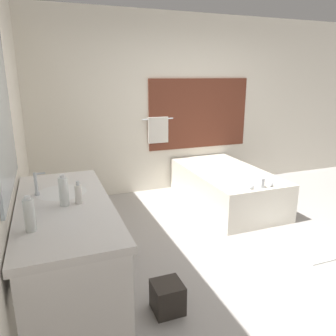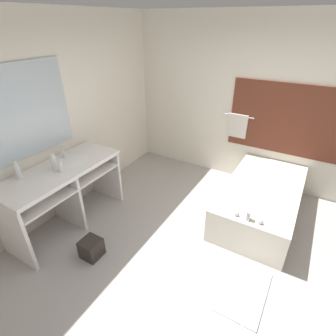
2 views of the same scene
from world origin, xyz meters
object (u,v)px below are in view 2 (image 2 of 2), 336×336
bathtub (261,199)px  water_bottle_2 (18,171)px  soap_dispenser (61,167)px  waste_bin (91,248)px  water_bottle_1 (54,163)px

bathtub → water_bottle_2: size_ratio=8.23×
soap_dispenser → waste_bin: size_ratio=0.69×
waste_bin → water_bottle_1: bearing=160.8°
water_bottle_2 → soap_dispenser: bearing=48.2°
water_bottle_2 → soap_dispenser: size_ratio=1.33×
water_bottle_1 → bathtub: bearing=35.0°
water_bottle_2 → soap_dispenser: water_bottle_2 is taller
bathtub → water_bottle_1: water_bottle_1 is taller
water_bottle_1 → soap_dispenser: (0.10, 0.01, -0.04)m
soap_dispenser → water_bottle_2: bearing=-131.8°
water_bottle_1 → waste_bin: (0.69, -0.24, -0.89)m
soap_dispenser → bathtub: bearing=36.1°
bathtub → water_bottle_2: 3.23m
waste_bin → water_bottle_2: bearing=-173.5°
bathtub → water_bottle_2: water_bottle_2 is taller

